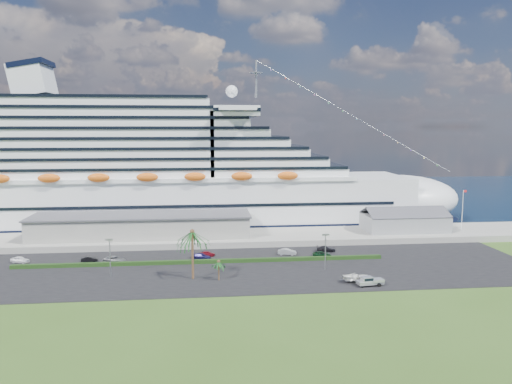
{
  "coord_description": "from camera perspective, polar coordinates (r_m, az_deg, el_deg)",
  "views": [
    {
      "loc": [
        -7.41,
        -100.74,
        32.55
      ],
      "look_at": [
        6.38,
        30.0,
        15.34
      ],
      "focal_mm": 35.0,
      "sensor_mm": 36.0,
      "label": 1
    }
  ],
  "objects": [
    {
      "name": "ground",
      "position": [
        106.13,
        -1.76,
        -10.41
      ],
      "size": [
        420.0,
        420.0,
        0.0
      ],
      "primitive_type": "plane",
      "color": "#33521B",
      "rests_on": "ground"
    },
    {
      "name": "parked_car_3",
      "position": [
        124.92,
        -6.26,
        -7.3
      ],
      "size": [
        5.19,
        3.68,
        1.4
      ],
      "primitive_type": "imported",
      "rotation": [
        0.0,
        0.0,
        1.17
      ],
      "color": "#1B1751",
      "rests_on": "asphalt_lot"
    },
    {
      "name": "parked_car_6",
      "position": [
        127.38,
        7.54,
        -7.06
      ],
      "size": [
        4.94,
        2.75,
        1.31
      ],
      "primitive_type": "imported",
      "rotation": [
        0.0,
        0.0,
        1.44
      ],
      "color": "black",
      "rests_on": "asphalt_lot"
    },
    {
      "name": "wharf",
      "position": [
        144.44,
        -2.95,
        -5.21
      ],
      "size": [
        240.0,
        20.0,
        1.8
      ],
      "primitive_type": "cube",
      "color": "gray",
      "rests_on": "ground"
    },
    {
      "name": "palm_tall",
      "position": [
        107.34,
        -7.29,
        -5.17
      ],
      "size": [
        8.82,
        8.82,
        11.13
      ],
      "color": "#47301E",
      "rests_on": "ground"
    },
    {
      "name": "port_shed",
      "position": [
        155.34,
        16.61,
        -3.3
      ],
      "size": [
        24.0,
        12.31,
        7.37
      ],
      "color": "gray",
      "rests_on": "wharf"
    },
    {
      "name": "parked_car_1",
      "position": [
        128.14,
        -18.5,
        -7.3
      ],
      "size": [
        4.04,
        1.87,
        1.28
      ],
      "primitive_type": "imported",
      "rotation": [
        0.0,
        0.0,
        1.7
      ],
      "color": "black",
      "rests_on": "asphalt_lot"
    },
    {
      "name": "flagpole",
      "position": [
        162.47,
        22.54,
        -1.71
      ],
      "size": [
        1.08,
        0.16,
        12.0
      ],
      "color": "silver",
      "rests_on": "wharf"
    },
    {
      "name": "water",
      "position": [
        233.14,
        -4.14,
        -0.59
      ],
      "size": [
        420.0,
        160.0,
        0.02
      ],
      "primitive_type": "cube",
      "color": "black",
      "rests_on": "ground"
    },
    {
      "name": "lamp_post_right",
      "position": [
        115.39,
        7.94,
        -6.25
      ],
      "size": [
        1.6,
        0.35,
        8.27
      ],
      "color": "gray",
      "rests_on": "asphalt_lot"
    },
    {
      "name": "terminal_building",
      "position": [
        144.48,
        -12.93,
        -3.72
      ],
      "size": [
        61.0,
        15.0,
        6.3
      ],
      "color": "gray",
      "rests_on": "wharf"
    },
    {
      "name": "parked_car_4",
      "position": [
        127.5,
        -5.56,
        -7.02
      ],
      "size": [
        4.0,
        2.43,
        1.27
      ],
      "primitive_type": "imported",
      "rotation": [
        0.0,
        0.0,
        1.31
      ],
      "color": "maroon",
      "rests_on": "asphalt_lot"
    },
    {
      "name": "cruise_ship",
      "position": [
        166.1,
        -10.88,
        1.85
      ],
      "size": [
        191.0,
        38.0,
        54.0
      ],
      "color": "silver",
      "rests_on": "ground"
    },
    {
      "name": "parked_car_7",
      "position": [
        132.82,
        8.0,
        -6.43
      ],
      "size": [
        5.24,
        3.34,
        1.41
      ],
      "primitive_type": "imported",
      "rotation": [
        0.0,
        0.0,
        1.27
      ],
      "color": "black",
      "rests_on": "asphalt_lot"
    },
    {
      "name": "parked_car_2",
      "position": [
        125.77,
        -15.85,
        -7.42
      ],
      "size": [
        5.87,
        3.92,
        1.5
      ],
      "primitive_type": "imported",
      "rotation": [
        0.0,
        0.0,
        1.28
      ],
      "color": "gray",
      "rests_on": "asphalt_lot"
    },
    {
      "name": "asphalt_lot",
      "position": [
        116.6,
        -2.16,
        -8.73
      ],
      "size": [
        140.0,
        38.0,
        0.12
      ],
      "primitive_type": "cube",
      "color": "black",
      "rests_on": "ground"
    },
    {
      "name": "lamp_post_left",
      "position": [
        113.97,
        -16.36,
        -6.66
      ],
      "size": [
        1.6,
        0.35,
        8.27
      ],
      "color": "gray",
      "rests_on": "asphalt_lot"
    },
    {
      "name": "hedge",
      "position": [
        121.04,
        -6.14,
        -7.91
      ],
      "size": [
        88.0,
        1.1,
        0.9
      ],
      "primitive_type": "cube",
      "color": "black",
      "rests_on": "asphalt_lot"
    },
    {
      "name": "pickup_truck",
      "position": [
        106.5,
        12.86,
        -9.87
      ],
      "size": [
        5.68,
        2.68,
        1.93
      ],
      "color": "black",
      "rests_on": "asphalt_lot"
    },
    {
      "name": "parked_car_5",
      "position": [
        128.27,
        3.58,
        -6.84
      ],
      "size": [
        4.97,
        2.69,
        1.55
      ],
      "primitive_type": "imported",
      "rotation": [
        0.0,
        0.0,
        1.34
      ],
      "color": "#A5A7AC",
      "rests_on": "asphalt_lot"
    },
    {
      "name": "boat_trailer",
      "position": [
        108.25,
        11.38,
        -9.46
      ],
      "size": [
        6.31,
        4.09,
        1.81
      ],
      "color": "gray",
      "rests_on": "asphalt_lot"
    },
    {
      "name": "parked_car_0",
      "position": [
        133.46,
        -25.37,
        -7.01
      ],
      "size": [
        4.77,
        3.09,
        1.51
      ],
      "primitive_type": "imported",
      "rotation": [
        0.0,
        0.0,
        1.25
      ],
      "color": "white",
      "rests_on": "asphalt_lot"
    },
    {
      "name": "palm_short",
      "position": [
        107.24,
        -4.29,
        -8.19
      ],
      "size": [
        3.53,
        3.53,
        4.56
      ],
      "color": "#47301E",
      "rests_on": "ground"
    }
  ]
}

